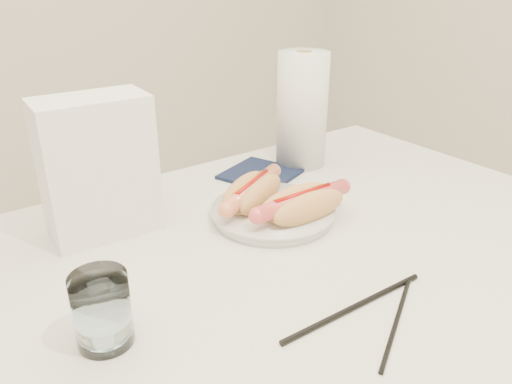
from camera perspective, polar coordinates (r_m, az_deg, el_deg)
table at (r=0.77m, az=1.44°, el=-11.89°), size 1.20×0.80×0.75m
plate at (r=0.86m, az=1.91°, el=-2.48°), size 0.25×0.25×0.02m
hotdog_left at (r=0.86m, az=-0.44°, el=-0.09°), size 0.17×0.13×0.05m
hotdog_right at (r=0.82m, az=5.27°, el=-1.41°), size 0.18×0.07×0.05m
water_glass at (r=0.60m, az=-17.01°, el=-12.62°), size 0.06×0.06×0.09m
chopstick_near at (r=0.66m, az=11.10°, el=-12.61°), size 0.23×0.01×0.01m
chopstick_far at (r=0.65m, az=15.64°, el=-13.76°), size 0.17×0.10×0.01m
napkin_box at (r=0.81m, az=-17.43°, el=2.66°), size 0.17×0.10×0.22m
navy_napkin at (r=1.03m, az=0.51°, el=2.07°), size 0.17×0.17×0.01m
paper_towel_roll at (r=1.06m, az=5.23°, el=9.24°), size 0.12×0.12×0.24m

